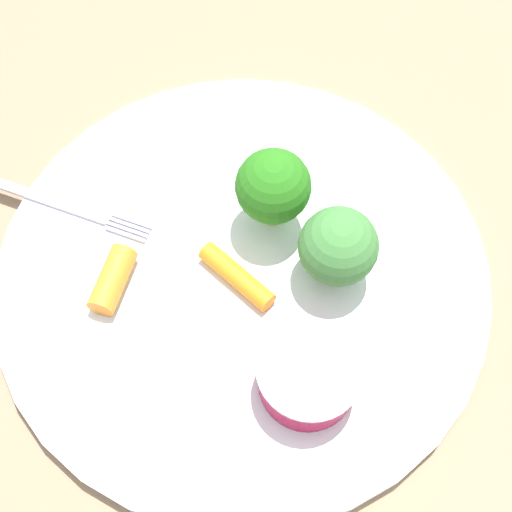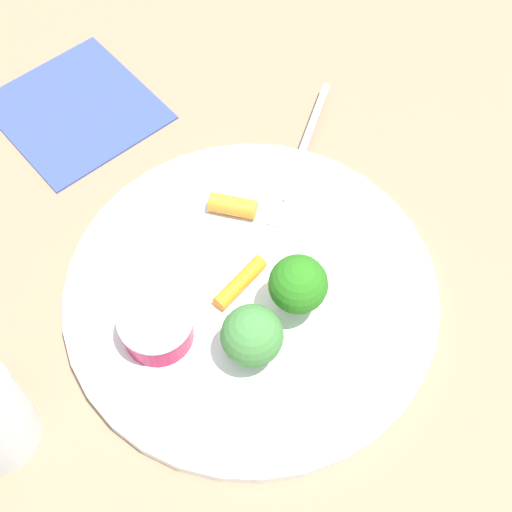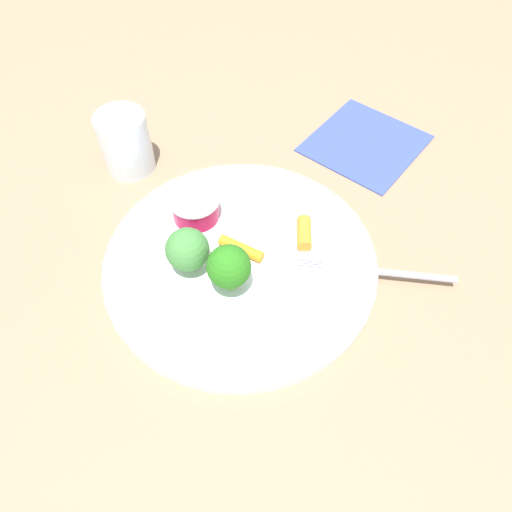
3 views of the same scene
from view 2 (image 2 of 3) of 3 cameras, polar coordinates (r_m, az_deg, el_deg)
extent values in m
plane|color=#886D52|center=(0.60, -0.39, -3.20)|extent=(2.40, 2.40, 0.00)
cylinder|color=white|center=(0.59, -0.39, -2.93)|extent=(0.31, 0.31, 0.01)
cylinder|color=maroon|center=(0.56, -7.85, -5.66)|extent=(0.06, 0.06, 0.03)
cylinder|color=silver|center=(0.55, -8.04, -4.99)|extent=(0.06, 0.06, 0.00)
cylinder|color=#88AB69|center=(0.56, -0.31, -7.40)|extent=(0.01, 0.01, 0.01)
sphere|color=#3E7A39|center=(0.53, -0.32, -6.33)|extent=(0.05, 0.05, 0.05)
cylinder|color=#92C366|center=(0.57, 3.23, -3.62)|extent=(0.01, 0.01, 0.02)
sphere|color=#266F19|center=(0.55, 3.37, -2.25)|extent=(0.05, 0.05, 0.05)
cylinder|color=orange|center=(0.58, -1.27, -2.12)|extent=(0.05, 0.03, 0.01)
cylinder|color=orange|center=(0.62, -1.86, 4.01)|extent=(0.04, 0.04, 0.02)
cube|color=#B6B1C6|center=(0.68, 4.03, 9.20)|extent=(0.11, 0.11, 0.00)
cube|color=#B6B1C6|center=(0.62, 2.29, 3.29)|extent=(0.02, 0.02, 0.00)
cube|color=#B6B1C6|center=(0.62, 1.99, 3.37)|extent=(0.02, 0.02, 0.00)
cube|color=#B6B1C6|center=(0.62, 1.69, 3.45)|extent=(0.02, 0.02, 0.00)
cube|color=#B6B1C6|center=(0.63, 1.39, 3.53)|extent=(0.02, 0.02, 0.00)
cube|color=#34458F|center=(0.74, -14.11, 11.27)|extent=(0.17, 0.18, 0.00)
camera|label=1|loc=(0.35, -38.30, 26.12)|focal=48.48mm
camera|label=3|loc=(0.40, 58.51, 24.00)|focal=33.71mm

